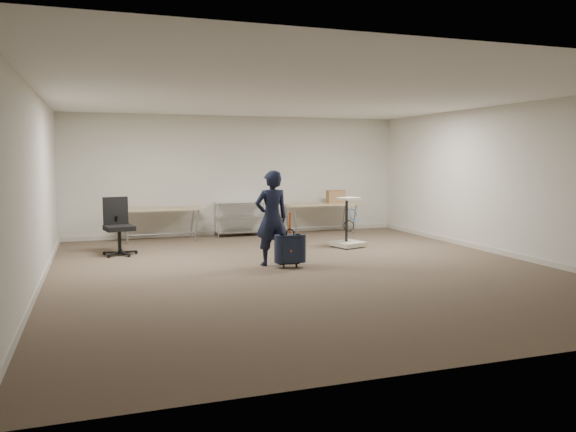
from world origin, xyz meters
name	(u,v)px	position (x,y,z in m)	size (l,w,h in m)	color
ground	(304,269)	(0.00, 0.00, 0.00)	(9.00, 9.00, 0.00)	#433729
room_shell	(278,253)	(0.00, 1.38, 0.05)	(8.00, 9.00, 9.00)	beige
folding_table_left	(160,210)	(-1.90, 3.95, 0.68)	(1.80, 0.75, 0.73)	tan
folding_table_right	(321,206)	(1.90, 3.95, 0.68)	(1.80, 0.75, 0.73)	tan
wire_shelf	(242,217)	(0.00, 4.20, 0.44)	(1.22, 0.47, 0.80)	silver
person	(272,218)	(-0.40, 0.52, 0.81)	(0.59, 0.39, 1.62)	black
suitcase	(290,249)	(-0.18, 0.20, 0.32)	(0.37, 0.25, 0.93)	#162131
office_chair	(119,238)	(-2.83, 2.41, 0.33)	(0.66, 0.66, 1.08)	black
equipment_cart	(348,234)	(1.66, 1.86, 0.27)	(0.69, 0.69, 1.02)	silver
cardboard_box	(336,197)	(2.30, 3.97, 0.88)	(0.41, 0.31, 0.31)	olive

